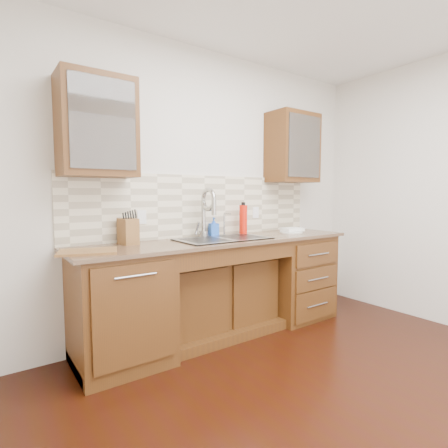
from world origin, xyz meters
TOP-DOWN VIEW (x-y plane):
  - ground at (0.00, 0.00)m, footprint 4.00×3.50m
  - wall_back at (0.00, 1.80)m, footprint 4.00×0.10m
  - base_cabinet_left at (-0.95, 1.44)m, footprint 0.70×0.62m
  - base_cabinet_center at (0.00, 1.53)m, footprint 1.20×0.44m
  - base_cabinet_right at (0.95, 1.44)m, footprint 0.70×0.62m
  - countertop at (0.00, 1.43)m, footprint 2.70×0.65m
  - backsplash at (0.00, 1.74)m, footprint 2.70×0.02m
  - sink at (0.00, 1.41)m, footprint 0.84×0.46m
  - faucet at (-0.07, 1.64)m, footprint 0.04×0.04m
  - filter_tap at (0.18, 1.65)m, footprint 0.02×0.02m
  - upper_cabinet_left at (-1.05, 1.58)m, footprint 0.55×0.34m
  - upper_cabinet_right at (1.05, 1.58)m, footprint 0.55×0.34m
  - outlet_left at (-0.65, 1.73)m, footprint 0.08×0.01m
  - outlet_right at (0.65, 1.73)m, footprint 0.08×0.01m
  - soap_bottle at (0.06, 1.66)m, footprint 0.10×0.10m
  - water_bottle at (0.38, 1.60)m, footprint 0.11×0.11m
  - plate at (0.88, 1.42)m, footprint 0.28×0.28m
  - dish_towel at (0.93, 1.45)m, footprint 0.23×0.18m
  - knife_block at (-0.82, 1.61)m, footprint 0.13×0.20m
  - cutting_board at (-1.20, 1.35)m, footprint 0.45×0.38m
  - cup_left_a at (-1.19, 1.58)m, footprint 0.14×0.14m
  - cup_left_b at (-0.93, 1.58)m, footprint 0.11×0.11m
  - cup_right_a at (0.91, 1.58)m, footprint 0.16×0.16m
  - cup_right_b at (1.10, 1.58)m, footprint 0.13×0.13m

SIDE VIEW (x-z plane):
  - ground at x=0.00m, z-range -0.10..0.00m
  - base_cabinet_center at x=0.00m, z-range 0.00..0.70m
  - base_cabinet_left at x=-0.95m, z-range 0.00..0.88m
  - base_cabinet_right at x=0.95m, z-range 0.00..0.88m
  - sink at x=0.00m, z-range 0.73..0.92m
  - countertop at x=0.00m, z-range 0.88..0.91m
  - plate at x=0.88m, z-range 0.91..0.92m
  - cutting_board at x=-1.20m, z-range 0.91..0.93m
  - dish_towel at x=0.93m, z-range 0.93..0.96m
  - soap_bottle at x=0.06m, z-range 0.91..1.09m
  - knife_block at x=-0.82m, z-range 0.91..1.12m
  - filter_tap at x=0.18m, z-range 0.91..1.15m
  - water_bottle at x=0.38m, z-range 0.91..1.21m
  - faucet at x=-0.07m, z-range 0.91..1.31m
  - outlet_left at x=-0.65m, z-range 1.06..1.18m
  - outlet_right at x=0.65m, z-range 1.06..1.18m
  - backsplash at x=0.00m, z-range 0.91..1.50m
  - wall_back at x=0.00m, z-range 0.00..2.70m
  - cup_left_b at x=-0.93m, z-range 1.72..1.81m
  - cup_left_a at x=-1.19m, z-range 1.72..1.81m
  - cup_right_b at x=1.10m, z-range 1.72..1.82m
  - cup_right_a at x=0.91m, z-range 1.72..1.82m
  - upper_cabinet_left at x=-1.05m, z-range 1.45..2.20m
  - upper_cabinet_right at x=1.05m, z-range 1.45..2.20m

